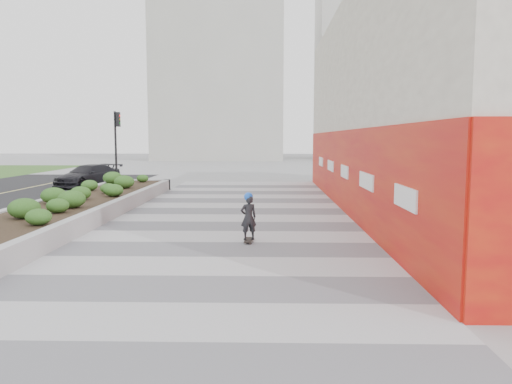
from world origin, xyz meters
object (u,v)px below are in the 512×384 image
planter (77,204)px  skateboarder (248,217)px  car_dark (88,176)px  traffic_signal_near (117,137)px

planter → skateboarder: (6.15, -4.35, 0.25)m
skateboarder → car_dark: skateboarder is taller
traffic_signal_near → planter: bearing=-80.7°
planter → skateboarder: bearing=-35.3°
traffic_signal_near → car_dark: 2.76m
traffic_signal_near → car_dark: traffic_signal_near is taller
skateboarder → car_dark: 17.78m
planter → traffic_signal_near: traffic_signal_near is taller
planter → traffic_signal_near: bearing=99.3°
planter → car_dark: (-3.46, 10.61, 0.20)m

